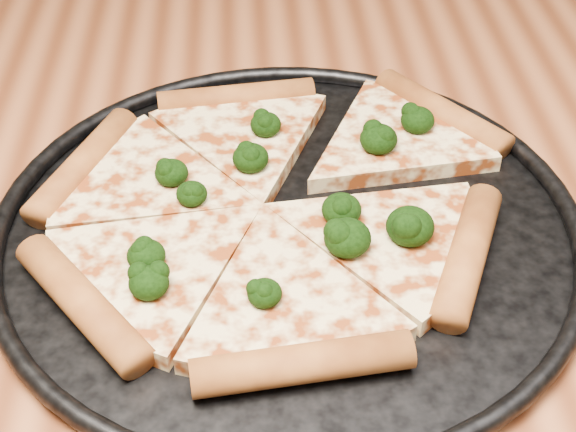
{
  "coord_description": "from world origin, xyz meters",
  "views": [
    {
      "loc": [
        -0.0,
        -0.41,
        1.13
      ],
      "look_at": [
        0.02,
        0.02,
        0.77
      ],
      "focal_mm": 53.17,
      "sensor_mm": 36.0,
      "label": 1
    }
  ],
  "objects": [
    {
      "name": "pizza_pan",
      "position": [
        0.02,
        0.02,
        0.76
      ],
      "size": [
        0.39,
        0.39,
        0.02
      ],
      "color": "black",
      "rests_on": "dining_table"
    },
    {
      "name": "pizza",
      "position": [
        0.01,
        0.03,
        0.77
      ],
      "size": [
        0.35,
        0.32,
        0.02
      ],
      "rotation": [
        0.0,
        0.0,
        0.12
      ],
      "color": "#FAD899",
      "rests_on": "pizza_pan"
    },
    {
      "name": "dining_table",
      "position": [
        0.0,
        0.0,
        0.66
      ],
      "size": [
        1.2,
        0.9,
        0.75
      ],
      "color": "#9B5330",
      "rests_on": "ground"
    },
    {
      "name": "broccoli_florets",
      "position": [
        0.03,
        0.03,
        0.78
      ],
      "size": [
        0.21,
        0.19,
        0.02
      ],
      "color": "black",
      "rests_on": "pizza"
    }
  ]
}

